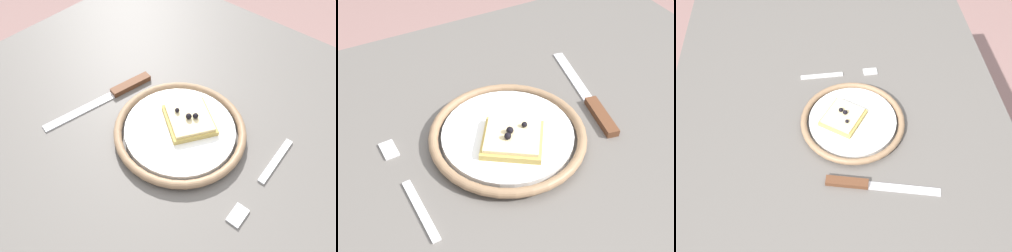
% 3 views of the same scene
% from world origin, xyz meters
% --- Properties ---
extents(dining_table, '(1.10, 0.83, 0.77)m').
position_xyz_m(dining_table, '(0.00, 0.00, 0.67)').
color(dining_table, '#5B5651').
rests_on(dining_table, ground_plane).
extents(plate, '(0.24, 0.24, 0.02)m').
position_xyz_m(plate, '(0.03, 0.04, 0.78)').
color(plate, white).
rests_on(plate, dining_table).
extents(pizza_slice_near, '(0.12, 0.12, 0.03)m').
position_xyz_m(pizza_slice_near, '(0.03, 0.01, 0.79)').
color(pizza_slice_near, tan).
rests_on(pizza_slice_near, plate).
extents(knife, '(0.07, 0.24, 0.01)m').
position_xyz_m(knife, '(0.20, 0.04, 0.77)').
color(knife, silver).
rests_on(knife, dining_table).
extents(fork, '(0.03, 0.20, 0.00)m').
position_xyz_m(fork, '(-0.13, 0.02, 0.77)').
color(fork, silver).
rests_on(fork, dining_table).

